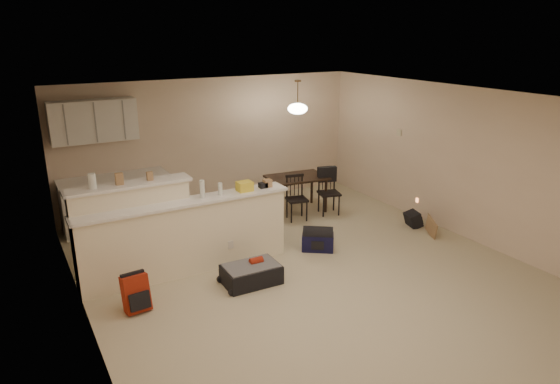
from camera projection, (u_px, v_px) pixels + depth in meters
room at (312, 191)px, 6.82m from camera, size 7.00×7.02×2.50m
breakfast_bar at (168, 235)px, 7.01m from camera, size 3.08×0.58×1.39m
upper_cabinets at (93, 121)px, 8.33m from camera, size 1.40×0.34×0.70m
kitchen_counter at (116, 203)px, 8.76m from camera, size 1.80×0.60×0.90m
thermostat at (399, 132)px, 9.43m from camera, size 0.02×0.12×0.12m
jar at (92, 181)px, 6.43m from camera, size 0.10×0.10×0.20m
cereal_box at (119, 179)px, 6.59m from camera, size 0.10×0.07×0.16m
small_box at (150, 176)px, 6.79m from camera, size 0.08×0.06×0.12m
bottle_a at (202, 189)px, 6.99m from camera, size 0.07×0.07×0.26m
bottle_b at (220, 189)px, 7.13m from camera, size 0.06×0.06×0.18m
bag_lump at (245, 186)px, 7.32m from camera, size 0.22×0.18×0.14m
pouch at (263, 185)px, 7.47m from camera, size 0.12×0.10×0.08m
extra_item_x at (267, 183)px, 7.50m from camera, size 0.12×0.10×0.12m
dining_table at (297, 181)px, 9.52m from camera, size 1.17×0.85×0.69m
pendant_lamp at (298, 108)px, 9.09m from camera, size 0.36×0.36×0.62m
dining_chair_near at (297, 198)px, 9.12m from camera, size 0.43×0.42×0.83m
dining_chair_far at (329, 192)px, 9.41m from camera, size 0.46×0.45×0.87m
suitcase at (251, 274)px, 6.89m from camera, size 0.78×0.52×0.26m
red_backpack at (136, 293)px, 6.19m from camera, size 0.33×0.22×0.47m
navy_duffel at (318, 242)px, 7.93m from camera, size 0.56×0.51×0.27m
black_daypack at (413, 219)px, 8.89m from camera, size 0.28×0.34×0.26m
cardboard_sheet at (431, 227)px, 8.47m from camera, size 0.18×0.38×0.31m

